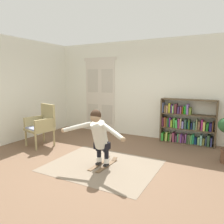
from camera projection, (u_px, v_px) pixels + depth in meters
ground_plane at (99, 164)px, 4.58m from camera, size 7.20×7.20×0.00m
back_wall at (143, 89)px, 6.62m from camera, size 6.00×0.10×2.90m
side_wall_left at (14, 90)px, 6.10m from camera, size 0.10×6.00×2.90m
double_door at (100, 95)px, 7.30m from camera, size 1.22×0.05×2.45m
rug at (103, 165)px, 4.52m from camera, size 2.18×1.76×0.01m
bookshelf at (186, 125)px, 5.97m from camera, size 1.45×0.30×1.23m
wicker_chair at (42, 124)px, 5.79m from camera, size 0.73×0.73×1.10m
skis_pair at (104, 164)px, 4.54m from camera, size 0.28×0.77×0.07m
person_skier at (99, 134)px, 4.29m from camera, size 1.42×0.58×1.13m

